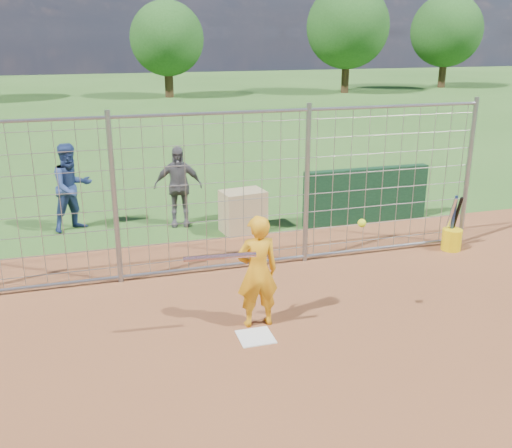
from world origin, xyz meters
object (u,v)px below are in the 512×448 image
object	(u,v)px
bystander_a	(72,187)
bystander_b	(178,186)
equipment_bin	(243,211)
bucket_with_bats	(452,237)
batter	(257,272)

from	to	relation	value
bystander_a	bystander_b	bearing A→B (deg)	-37.76
bystander_a	equipment_bin	xyz separation A→B (m)	(3.08, -1.02, -0.44)
equipment_bin	bucket_with_bats	size ratio (longest dim) A/B	0.82
equipment_bin	bucket_with_bats	distance (m)	3.79
bystander_b	equipment_bin	distance (m)	1.38
bystander_a	equipment_bin	size ratio (longest dim) A/B	2.10
equipment_bin	bystander_b	bearing A→B (deg)	138.19
bystander_b	bucket_with_bats	bearing A→B (deg)	-22.62
bystander_a	bystander_b	distance (m)	1.99
batter	bystander_b	bearing A→B (deg)	-86.39
batter	bystander_b	distance (m)	4.34
bucket_with_bats	equipment_bin	bearing A→B (deg)	148.63
bystander_b	equipment_bin	size ratio (longest dim) A/B	1.97
bystander_a	equipment_bin	distance (m)	3.27
bystander_a	bucket_with_bats	xyz separation A→B (m)	(6.31, -2.99, -0.59)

